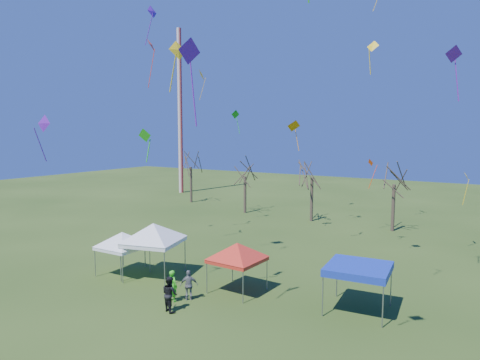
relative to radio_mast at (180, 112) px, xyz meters
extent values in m
plane|color=#2A4315|center=(28.00, -34.00, -12.50)|extent=(140.00, 140.00, 0.00)
cylinder|color=silver|center=(0.00, 0.00, 0.00)|extent=(0.70, 0.70, 25.00)
cylinder|color=#3D2D21|center=(7.15, -6.62, -10.11)|extent=(0.32, 0.32, 4.78)
cylinder|color=#3D2D21|center=(17.23, -9.35, -10.36)|extent=(0.32, 0.32, 4.28)
cylinder|color=#3D2D21|center=(25.63, -9.62, -10.18)|extent=(0.32, 0.32, 4.64)
cylinder|color=#3D2D21|center=(34.03, -9.96, -10.26)|extent=(0.32, 0.32, 4.49)
cylinder|color=gray|center=(20.34, -33.63, -11.62)|extent=(0.05, 0.05, 1.77)
cylinder|color=gray|center=(20.29, -31.15, -11.62)|extent=(0.05, 0.05, 1.77)
cylinder|color=gray|center=(22.82, -33.58, -11.62)|extent=(0.05, 0.05, 1.77)
cylinder|color=gray|center=(22.77, -31.10, -11.62)|extent=(0.05, 0.05, 1.77)
cube|color=white|center=(21.55, -32.37, -10.63)|extent=(2.70, 2.70, 0.21)
pyramid|color=white|center=(21.55, -32.37, -9.64)|extent=(3.75, 3.75, 0.88)
cylinder|color=gray|center=(22.47, -33.40, -11.41)|extent=(0.07, 0.07, 2.18)
cylinder|color=gray|center=(21.69, -30.45, -11.41)|extent=(0.07, 0.07, 2.18)
cylinder|color=gray|center=(25.41, -32.62, -11.41)|extent=(0.07, 0.07, 2.18)
cylinder|color=gray|center=(24.63, -29.67, -11.41)|extent=(0.07, 0.07, 2.18)
cube|color=white|center=(23.55, -31.53, -10.19)|extent=(3.99, 3.99, 0.26)
pyramid|color=white|center=(23.55, -31.53, -8.97)|extent=(4.47, 4.47, 1.09)
cylinder|color=gray|center=(28.30, -32.22, -11.59)|extent=(0.05, 0.05, 1.82)
cylinder|color=gray|center=(28.44, -29.67, -11.59)|extent=(0.05, 0.05, 1.82)
cylinder|color=gray|center=(30.85, -32.35, -11.59)|extent=(0.05, 0.05, 1.82)
cylinder|color=gray|center=(30.99, -29.81, -11.59)|extent=(0.05, 0.05, 1.82)
cube|color=red|center=(29.64, -31.01, -10.57)|extent=(2.88, 2.88, 0.22)
pyramid|color=red|center=(29.64, -31.01, -9.55)|extent=(3.86, 3.86, 0.91)
cylinder|color=gray|center=(35.18, -31.65, -11.45)|extent=(0.06, 0.06, 2.10)
cylinder|color=gray|center=(34.92, -28.72, -11.45)|extent=(0.06, 0.06, 2.10)
cylinder|color=gray|center=(38.11, -31.40, -11.45)|extent=(0.06, 0.06, 2.10)
cylinder|color=gray|center=(37.86, -28.46, -11.45)|extent=(0.06, 0.06, 2.10)
cube|color=#1029A5|center=(36.52, -30.06, -10.27)|extent=(3.42, 3.42, 0.25)
cube|color=#1029A5|center=(36.52, -30.06, -10.08)|extent=(3.42, 3.42, 0.13)
imported|color=slate|center=(27.99, -33.50, -11.65)|extent=(1.04, 0.94, 1.70)
imported|color=#38D121|center=(27.33, -34.13, -11.61)|extent=(0.71, 0.53, 1.77)
imported|color=black|center=(28.09, -35.24, -11.56)|extent=(1.10, 0.97, 1.88)
cone|color=#611ABC|center=(18.02, -25.19, 6.51)|extent=(0.45, 1.11, 1.07)
cube|color=#611ABC|center=(18.04, -25.63, 5.04)|extent=(0.92, 0.06, 2.41)
cone|color=gold|center=(40.31, -14.33, -6.50)|extent=(0.53, 0.90, 0.80)
cube|color=gold|center=(40.33, -14.50, -7.75)|extent=(0.38, 0.08, 2.08)
cone|color=#6F17A2|center=(39.86, -23.95, 1.37)|extent=(1.13, 1.01, 0.99)
cube|color=#6F17A2|center=(40.09, -23.78, -0.12)|extent=(0.40, 0.52, 2.46)
cone|color=red|center=(19.88, -27.37, 3.33)|extent=(1.30, 1.47, 1.14)
cube|color=red|center=(20.03, -27.60, 1.60)|extent=(0.51, 0.34, 2.84)
cone|color=#F7A90D|center=(14.39, -13.69, 3.08)|extent=(1.45, 1.48, 1.27)
cube|color=#F7A90D|center=(14.63, -13.94, 1.53)|extent=(0.56, 0.53, 2.41)
cone|color=#6D18AC|center=(30.75, -36.74, 0.39)|extent=(0.65, 1.21, 1.15)
cube|color=#6D18AC|center=(30.81, -36.54, -1.38)|extent=(0.45, 0.17, 2.96)
cone|color=#6017A1|center=(16.35, -34.14, -2.52)|extent=(1.22, 0.38, 1.20)
cube|color=#6017A1|center=(15.94, -34.16, -3.96)|extent=(0.10, 0.87, 2.30)
cone|color=#FC420D|center=(32.11, -11.18, -5.93)|extent=(0.84, 0.81, 0.76)
cube|color=#FC420D|center=(32.42, -11.46, -7.23)|extent=(0.62, 0.68, 2.23)
cone|color=green|center=(16.80, -10.79, -1.10)|extent=(0.78, 1.08, 1.02)
cube|color=green|center=(16.96, -10.47, -2.31)|extent=(0.69, 0.38, 1.91)
cone|color=orange|center=(26.30, -15.95, -2.51)|extent=(1.52, 1.60, 1.10)
cube|color=orange|center=(26.53, -15.65, -3.81)|extent=(0.65, 0.51, 1.96)
cone|color=yellow|center=(35.19, -23.66, 2.33)|extent=(0.90, 0.59, 0.76)
cube|color=yellow|center=(35.03, -23.63, 1.35)|extent=(0.11, 0.36, 1.56)
cone|color=gold|center=(28.71, -35.00, 0.91)|extent=(0.69, 1.10, 1.00)
cube|color=gold|center=(28.61, -35.30, -0.24)|extent=(0.66, 0.24, 1.80)
cone|color=green|center=(25.05, -33.64, -3.27)|extent=(0.91, 0.49, 0.83)
cube|color=green|center=(25.25, -33.61, -4.15)|extent=(0.10, 0.45, 1.35)
camera|label=1|loc=(42.56, -51.76, -3.11)|focal=32.00mm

